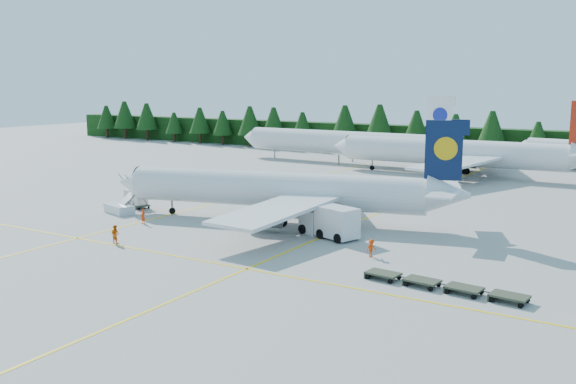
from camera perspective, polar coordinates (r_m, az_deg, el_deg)
The scene contains 15 objects.
ground at distance 60.39m, azimuth -5.08°, elevation -4.61°, with size 320.00×320.00×0.00m, color #9B9B95.
taxi_stripe_a at distance 84.26m, azimuth -4.68°, elevation -0.52°, with size 0.25×120.00×0.01m, color yellow.
taxi_stripe_b at distance 74.46m, azimuth 7.88°, elevation -1.93°, with size 0.25×120.00×0.01m, color yellow.
taxi_stripe_cross at distance 55.84m, azimuth -8.75°, elevation -5.86°, with size 80.00×0.25×0.01m, color yellow.
treeline_hedge at distance 134.16m, azimuth 16.21°, elevation 4.21°, with size 220.00×4.00×6.00m, color black.
airliner_navy at distance 69.80m, azimuth -1.72°, elevation 0.20°, with size 37.95×30.85×11.23m.
airliner_red at distance 107.40m, azimuth 13.92°, elevation 3.42°, with size 42.37×34.85×12.32m.
airliner_far_left at distance 121.99m, azimuth 3.77°, elevation 4.52°, with size 43.34×5.24×12.60m.
airstairs at distance 76.65m, azimuth -14.58°, elevation -1.25°, with size 4.25×5.77×3.46m.
service_truck at distance 62.71m, azimuth 3.64°, elevation -2.61°, with size 6.82×4.26×3.10m.
dolly_train at distance 48.25m, azimuth 13.60°, elevation -7.95°, with size 12.15×2.24×0.15m.
uld_pair at distance 80.04m, azimuth -13.36°, elevation -0.51°, with size 4.86×3.23×1.60m.
crew_a at distance 70.13m, azimuth -12.76°, elevation -2.13°, with size 0.58×0.38×1.60m, color #EA3204.
crew_b at distance 62.27m, azimuth -15.11°, elevation -3.64°, with size 0.85×0.66×1.75m, color #DA5504.
crew_c at distance 55.90m, azimuth 7.41°, elevation -4.98°, with size 0.65×0.44×1.58m, color #DF3704.
Camera 1 is at (34.89, -47.00, 14.84)m, focal length 40.00 mm.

